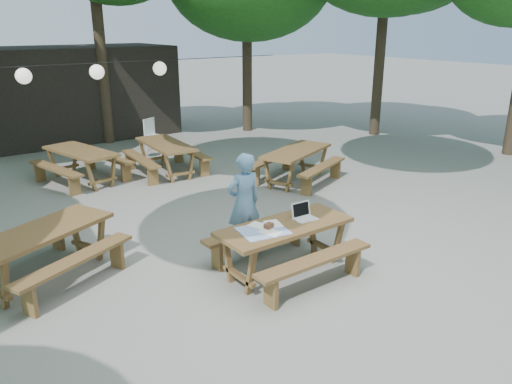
{
  "coord_description": "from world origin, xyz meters",
  "views": [
    {
      "loc": [
        -4.23,
        -5.79,
        3.48
      ],
      "look_at": [
        0.0,
        -0.01,
        1.05
      ],
      "focal_mm": 35.0,
      "sensor_mm": 36.0,
      "label": 1
    }
  ],
  "objects": [
    {
      "name": "picnic_table_ne",
      "position": [
        3.02,
        2.56,
        0.39
      ],
      "size": [
        2.34,
        2.16,
        0.75
      ],
      "rotation": [
        0.0,
        0.0,
        0.37
      ],
      "color": "#4D301B",
      "rests_on": "ground"
    },
    {
      "name": "tabletop_clutter",
      "position": [
        -0.36,
        -0.7,
        0.76
      ],
      "size": [
        0.77,
        0.67,
        0.08
      ],
      "color": "blue",
      "rests_on": "main_picnic_table"
    },
    {
      "name": "picnic_table_far_w",
      "position": [
        -0.94,
        5.46,
        0.39
      ],
      "size": [
        1.97,
        2.21,
        0.75
      ],
      "rotation": [
        0.0,
        0.0,
        1.8
      ],
      "color": "#4D301B",
      "rests_on": "ground"
    },
    {
      "name": "woman",
      "position": [
        -0.04,
        0.26,
        0.81
      ],
      "size": [
        0.61,
        0.43,
        1.61
      ],
      "primitive_type": "imported",
      "rotation": [
        0.0,
        0.0,
        3.07
      ],
      "color": "#6C9AC6",
      "rests_on": "ground"
    },
    {
      "name": "ground",
      "position": [
        0.0,
        0.0,
        0.0
      ],
      "size": [
        80.0,
        80.0,
        0.0
      ],
      "primitive_type": "plane",
      "color": "slate",
      "rests_on": "ground"
    },
    {
      "name": "pavilion",
      "position": [
        0.5,
        10.5,
        1.4
      ],
      "size": [
        6.0,
        3.0,
        2.8
      ],
      "primitive_type": "cube",
      "color": "black",
      "rests_on": "ground"
    },
    {
      "name": "picnic_table_far_e",
      "position": [
        0.93,
        4.95,
        0.39
      ],
      "size": [
        1.7,
        2.05,
        0.75
      ],
      "rotation": [
        0.0,
        0.0,
        1.51
      ],
      "color": "#4D301B",
      "rests_on": "ground"
    },
    {
      "name": "plastic_chair",
      "position": [
        1.72,
        7.27,
        0.26
      ],
      "size": [
        0.58,
        0.58,
        0.9
      ],
      "rotation": [
        0.0,
        0.0,
        0.43
      ],
      "color": "white",
      "rests_on": "ground"
    },
    {
      "name": "main_picnic_table",
      "position": [
        0.0,
        -0.71,
        0.39
      ],
      "size": [
        2.0,
        1.58,
        0.75
      ],
      "color": "#4D301B",
      "rests_on": "ground"
    },
    {
      "name": "laptop",
      "position": [
        0.37,
        -0.69,
        0.81
      ],
      "size": [
        0.34,
        0.28,
        0.24
      ],
      "rotation": [
        0.0,
        0.0,
        -0.06
      ],
      "color": "white",
      "rests_on": "main_picnic_table"
    },
    {
      "name": "paper_lanterns",
      "position": [
        -0.19,
        6.0,
        2.4
      ],
      "size": [
        9.0,
        0.34,
        0.38
      ],
      "color": "black",
      "rests_on": "ground"
    },
    {
      "name": "picnic_table_nw",
      "position": [
        -2.88,
        1.15,
        0.39
      ],
      "size": [
        2.38,
        2.21,
        0.75
      ],
      "rotation": [
        0.0,
        0.0,
        0.42
      ],
      "color": "#4D301B",
      "rests_on": "ground"
    }
  ]
}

